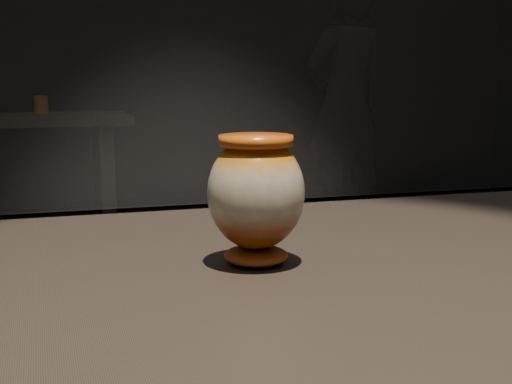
# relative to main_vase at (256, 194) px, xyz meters

# --- Properties ---
(main_vase) EXTENTS (0.13, 0.13, 0.17)m
(main_vase) POSITION_rel_main_vase_xyz_m (0.00, 0.00, 0.00)
(main_vase) COLOR #75310A
(main_vase) RESTS_ON display_plinth
(back_vase_right) EXTENTS (0.08, 0.08, 0.11)m
(back_vase_right) POSITION_rel_main_vase_xyz_m (-0.24, 3.44, -0.04)
(back_vase_right) COLOR #9B6516
(back_vase_right) RESTS_ON back_shelf
(visitor) EXTENTS (0.74, 0.57, 1.81)m
(visitor) POSITION_rel_main_vase_xyz_m (1.86, 3.89, -0.08)
(visitor) COLOR black
(visitor) RESTS_ON ground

